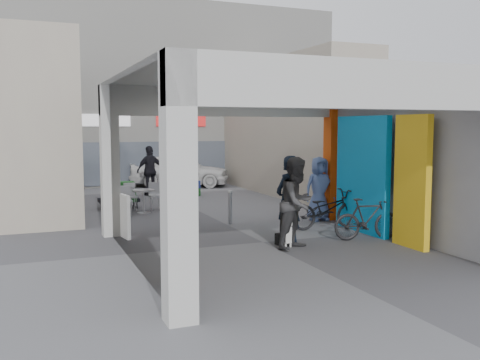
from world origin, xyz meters
name	(u,v)px	position (x,y,z in m)	size (l,w,h in m)	color
ground	(263,242)	(0.00, 0.00, 0.00)	(90.00, 90.00, 0.00)	#5E5E63
arcade_canopy	(304,139)	(0.54, -0.82, 2.30)	(6.40, 6.45, 6.40)	#B8B8B4
far_building	(137,95)	(0.00, 13.99, 3.99)	(18.00, 4.08, 8.00)	silver
plaza_bldg_left	(35,128)	(-4.50, 7.50, 2.50)	(2.00, 9.00, 5.00)	#A8A18B
plaza_bldg_right	(290,128)	(4.50, 7.50, 2.50)	(2.00, 9.00, 5.00)	#A8A18B
bollard_left	(169,212)	(-1.56, 2.24, 0.44)	(0.09, 0.09, 0.88)	#999BA1
bollard_center	(230,208)	(0.11, 2.34, 0.43)	(0.09, 0.09, 0.86)	#999BA1
bollard_right	(286,203)	(1.70, 2.26, 0.48)	(0.09, 0.09, 0.95)	#999BA1
advert_board_near	(166,253)	(-2.75, -2.23, 0.51)	(0.18, 0.56, 1.00)	silver
advert_board_far	(125,216)	(-2.75, 1.60, 0.51)	(0.17, 0.56, 1.00)	silver
cafe_set	(138,202)	(-1.74, 5.22, 0.30)	(1.39, 1.12, 0.84)	#AEAFB4
produce_stand	(119,198)	(-2.15, 6.19, 0.32)	(1.23, 0.67, 0.81)	black
crate_stack	(193,188)	(0.86, 8.19, 0.28)	(0.54, 0.48, 0.56)	#1A5518
border_collie	(285,234)	(0.28, -0.53, 0.27)	(0.25, 0.49, 0.67)	black
man_with_dog	(288,200)	(0.44, -0.33, 0.96)	(0.70, 0.46, 1.93)	black
man_back_turned	(297,203)	(0.42, -0.79, 0.96)	(0.93, 0.73, 1.92)	#37373A
man_elderly	(319,189)	(2.55, 1.96, 0.87)	(0.85, 0.55, 1.74)	#5A73B0
man_crates	(150,171)	(-0.54, 8.97, 0.92)	(1.08, 0.45, 1.84)	black
bicycle_front	(326,209)	(2.10, 0.83, 0.49)	(0.65, 1.88, 0.99)	black
bicycle_rear	(367,219)	(2.30, -0.62, 0.47)	(0.45, 1.58, 0.95)	black
white_van	(180,170)	(1.26, 11.39, 0.70)	(1.66, 4.14, 1.41)	silver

